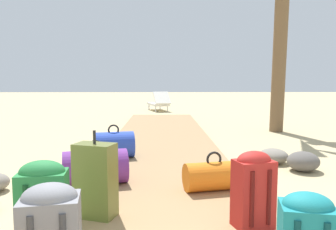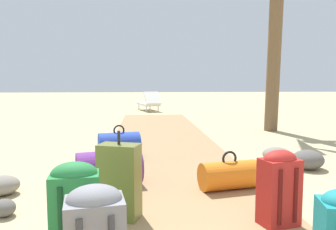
{
  "view_description": "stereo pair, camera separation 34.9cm",
  "coord_description": "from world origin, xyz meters",
  "px_view_note": "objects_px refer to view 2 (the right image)",
  "views": [
    {
      "loc": [
        -0.01,
        -0.64,
        1.21
      ],
      "look_at": [
        0.12,
        5.73,
        0.55
      ],
      "focal_mm": 35.86,
      "sensor_mm": 36.0,
      "label": 1
    },
    {
      "loc": [
        -0.36,
        -0.63,
        1.21
      ],
      "look_at": [
        0.12,
        5.73,
        0.55
      ],
      "focal_mm": 35.86,
      "sensor_mm": 36.0,
      "label": 2
    }
  ],
  "objects_px": {
    "backpack_red": "(279,186)",
    "backpack_green": "(75,203)",
    "duffel_bag_purple": "(109,168)",
    "lounge_chair": "(149,103)",
    "duffel_bag_blue": "(119,145)",
    "suitcase_olive": "(119,181)",
    "duffel_bag_orange": "(229,175)"
  },
  "relations": [
    {
      "from": "backpack_green",
      "to": "duffel_bag_blue",
      "type": "bearing_deg",
      "value": 87.59
    },
    {
      "from": "duffel_bag_blue",
      "to": "backpack_green",
      "type": "relative_size",
      "value": 1.11
    },
    {
      "from": "duffel_bag_orange",
      "to": "backpack_red",
      "type": "bearing_deg",
      "value": -79.39
    },
    {
      "from": "backpack_green",
      "to": "backpack_red",
      "type": "bearing_deg",
      "value": 9.16
    },
    {
      "from": "backpack_red",
      "to": "duffel_bag_orange",
      "type": "height_order",
      "value": "backpack_red"
    },
    {
      "from": "suitcase_olive",
      "to": "lounge_chair",
      "type": "relative_size",
      "value": 0.44
    },
    {
      "from": "duffel_bag_purple",
      "to": "lounge_chair",
      "type": "distance_m",
      "value": 9.79
    },
    {
      "from": "backpack_green",
      "to": "duffel_bag_orange",
      "type": "bearing_deg",
      "value": 39.88
    },
    {
      "from": "duffel_bag_orange",
      "to": "lounge_chair",
      "type": "distance_m",
      "value": 10.01
    },
    {
      "from": "duffel_bag_blue",
      "to": "backpack_red",
      "type": "distance_m",
      "value": 2.75
    },
    {
      "from": "duffel_bag_blue",
      "to": "duffel_bag_orange",
      "type": "relative_size",
      "value": 1.0
    },
    {
      "from": "duffel_bag_blue",
      "to": "backpack_green",
      "type": "xyz_separation_m",
      "value": [
        -0.11,
        -2.61,
        0.12
      ]
    },
    {
      "from": "duffel_bag_orange",
      "to": "backpack_green",
      "type": "bearing_deg",
      "value": -140.12
    },
    {
      "from": "duffel_bag_blue",
      "to": "backpack_green",
      "type": "bearing_deg",
      "value": -92.41
    },
    {
      "from": "duffel_bag_blue",
      "to": "lounge_chair",
      "type": "xyz_separation_m",
      "value": [
        0.6,
        8.51,
        0.06
      ]
    },
    {
      "from": "duffel_bag_orange",
      "to": "suitcase_olive",
      "type": "bearing_deg",
      "value": -148.8
    },
    {
      "from": "lounge_chair",
      "to": "backpack_red",
      "type": "bearing_deg",
      "value": -85.76
    },
    {
      "from": "backpack_red",
      "to": "backpack_green",
      "type": "height_order",
      "value": "backpack_red"
    },
    {
      "from": "suitcase_olive",
      "to": "lounge_chair",
      "type": "distance_m",
      "value": 10.66
    },
    {
      "from": "duffel_bag_orange",
      "to": "suitcase_olive",
      "type": "distance_m",
      "value": 1.28
    },
    {
      "from": "suitcase_olive",
      "to": "duffel_bag_blue",
      "type": "bearing_deg",
      "value": 94.11
    },
    {
      "from": "duffel_bag_blue",
      "to": "suitcase_olive",
      "type": "distance_m",
      "value": 2.15
    },
    {
      "from": "backpack_green",
      "to": "suitcase_olive",
      "type": "bearing_deg",
      "value": 60.66
    },
    {
      "from": "backpack_red",
      "to": "lounge_chair",
      "type": "bearing_deg",
      "value": 94.24
    },
    {
      "from": "duffel_bag_purple",
      "to": "lounge_chair",
      "type": "bearing_deg",
      "value": 86.41
    },
    {
      "from": "suitcase_olive",
      "to": "duffel_bag_purple",
      "type": "bearing_deg",
      "value": 101.16
    },
    {
      "from": "duffel_bag_purple",
      "to": "lounge_chair",
      "type": "xyz_separation_m",
      "value": [
        0.61,
        9.78,
        0.06
      ]
    },
    {
      "from": "backpack_red",
      "to": "suitcase_olive",
      "type": "relative_size",
      "value": 0.82
    },
    {
      "from": "duffel_bag_blue",
      "to": "backpack_red",
      "type": "relative_size",
      "value": 1.1
    },
    {
      "from": "backpack_red",
      "to": "backpack_green",
      "type": "bearing_deg",
      "value": -170.84
    },
    {
      "from": "suitcase_olive",
      "to": "backpack_green",
      "type": "bearing_deg",
      "value": -119.34
    },
    {
      "from": "duffel_bag_purple",
      "to": "backpack_red",
      "type": "height_order",
      "value": "backpack_red"
    }
  ]
}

